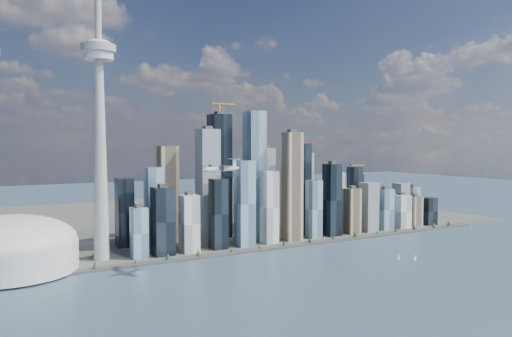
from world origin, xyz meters
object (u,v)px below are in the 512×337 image
sailboat_east (415,258)px  sailboat_west (398,257)px  needle_tower (100,121)px  airplane (221,168)px  dome_stadium (9,248)px

sailboat_east → sailboat_west: bearing=122.8°
needle_tower → airplane: (139.37, -175.38, -74.44)m
dome_stadium → sailboat_east: (603.91, -246.63, -35.97)m
airplane → sailboat_east: size_ratio=6.82×
needle_tower → airplane: 236.06m
dome_stadium → sailboat_west: dome_stadium is taller
needle_tower → sailboat_east: size_ratio=50.97×
dome_stadium → sailboat_east: size_ratio=18.52×
dome_stadium → airplane: bearing=-30.6°
sailboat_west → sailboat_east: bearing=-72.3°
airplane → sailboat_east: (324.54, -81.25, -157.94)m
needle_tower → sailboat_west: bearing=-27.8°
needle_tower → dome_stadium: (-140.00, -10.00, -196.40)m
needle_tower → sailboat_east: 578.85m
sailboat_west → sailboat_east: 27.35m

